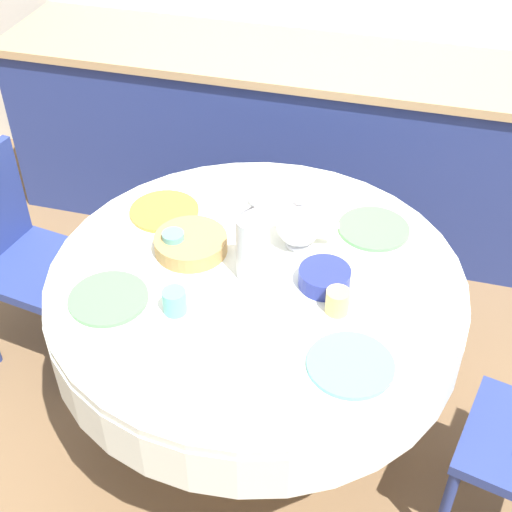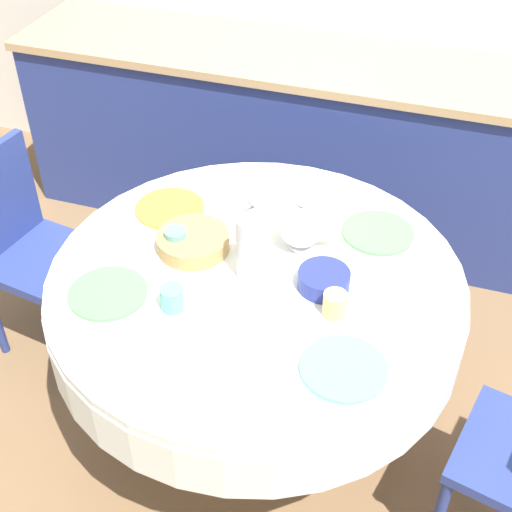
# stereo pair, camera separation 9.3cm
# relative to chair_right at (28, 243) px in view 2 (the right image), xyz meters

# --- Properties ---
(ground_plane) EXTENTS (12.00, 12.00, 0.00)m
(ground_plane) POSITION_rel_chair_right_xyz_m (1.02, -0.16, -0.51)
(ground_plane) COLOR brown
(kitchen_counter) EXTENTS (3.24, 0.64, 0.91)m
(kitchen_counter) POSITION_rel_chair_right_xyz_m (1.02, 1.21, -0.05)
(kitchen_counter) COLOR navy
(kitchen_counter) RESTS_ON ground_plane
(dining_table) EXTENTS (1.39, 1.39, 0.76)m
(dining_table) POSITION_rel_chair_right_xyz_m (1.02, -0.16, 0.12)
(dining_table) COLOR tan
(dining_table) RESTS_ON ground_plane
(chair_right) EXTENTS (0.46, 0.46, 0.91)m
(chair_right) POSITION_rel_chair_right_xyz_m (0.00, 0.00, 0.00)
(chair_right) COLOR navy
(chair_right) RESTS_ON ground_plane
(plate_near_left) EXTENTS (0.25, 0.25, 0.01)m
(plate_near_left) POSITION_rel_chair_right_xyz_m (0.61, -0.40, 0.25)
(plate_near_left) COLOR #5BA85B
(plate_near_left) RESTS_ON dining_table
(cup_near_left) EXTENTS (0.07, 0.07, 0.08)m
(cup_near_left) POSITION_rel_chair_right_xyz_m (0.83, -0.39, 0.29)
(cup_near_left) COLOR #5BA39E
(cup_near_left) RESTS_ON dining_table
(plate_near_right) EXTENTS (0.25, 0.25, 0.01)m
(plate_near_right) POSITION_rel_chair_right_xyz_m (1.39, -0.47, 0.25)
(plate_near_right) COLOR #60BCB7
(plate_near_right) RESTS_ON dining_table
(cup_near_right) EXTENTS (0.07, 0.07, 0.08)m
(cup_near_right) POSITION_rel_chair_right_xyz_m (1.31, -0.26, 0.29)
(cup_near_right) COLOR #DBB766
(cup_near_right) RESTS_ON dining_table
(plate_far_left) EXTENTS (0.25, 0.25, 0.01)m
(plate_far_left) POSITION_rel_chair_right_xyz_m (0.61, 0.08, 0.25)
(plate_far_left) COLOR orange
(plate_far_left) RESTS_ON dining_table
(cup_far_left) EXTENTS (0.07, 0.07, 0.08)m
(cup_far_left) POSITION_rel_chair_right_xyz_m (0.72, -0.12, 0.29)
(cup_far_left) COLOR #5BA39E
(cup_far_left) RESTS_ON dining_table
(plate_far_right) EXTENTS (0.25, 0.25, 0.01)m
(plate_far_right) POSITION_rel_chair_right_xyz_m (1.36, 0.18, 0.25)
(plate_far_right) COLOR #5BA85B
(plate_far_right) RESTS_ON dining_table
(cup_far_right) EXTENTS (0.07, 0.07, 0.08)m
(cup_far_right) POSITION_rel_chair_right_xyz_m (1.14, 0.12, 0.29)
(cup_far_right) COLOR #DBB766
(cup_far_right) RESTS_ON dining_table
(coffee_carafe) EXTENTS (0.11, 0.11, 0.31)m
(coffee_carafe) POSITION_rel_chair_right_xyz_m (1.01, -0.16, 0.38)
(coffee_carafe) COLOR #B2B2B7
(coffee_carafe) RESTS_ON dining_table
(teapot) EXTENTS (0.22, 0.16, 0.20)m
(teapot) POSITION_rel_chair_right_xyz_m (1.12, 0.03, 0.34)
(teapot) COLOR white
(teapot) RESTS_ON dining_table
(bread_basket) EXTENTS (0.25, 0.25, 0.06)m
(bread_basket) POSITION_rel_chair_right_xyz_m (0.77, -0.10, 0.27)
(bread_basket) COLOR #AD844C
(bread_basket) RESTS_ON dining_table
(fruit_bowl) EXTENTS (0.17, 0.17, 0.06)m
(fruit_bowl) POSITION_rel_chair_right_xyz_m (1.25, -0.15, 0.28)
(fruit_bowl) COLOR navy
(fruit_bowl) RESTS_ON dining_table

